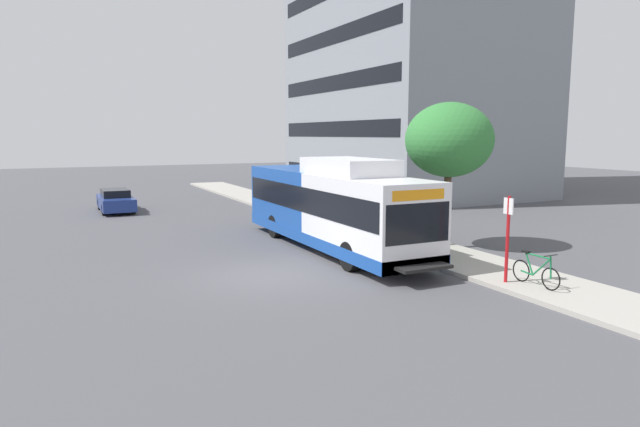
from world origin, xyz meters
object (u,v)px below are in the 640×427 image
(street_tree_near_stop, at_px, (449,140))
(parked_car_far_lane, at_px, (116,200))
(transit_bus, at_px, (332,206))
(bus_stop_sign_pole, at_px, (508,232))
(bicycle_parked, at_px, (536,272))

(street_tree_near_stop, relative_size, parked_car_far_lane, 1.25)
(transit_bus, xyz_separation_m, bus_stop_sign_pole, (2.13, -7.26, -0.05))
(transit_bus, xyz_separation_m, street_tree_near_stop, (4.19, -1.92, 2.60))
(transit_bus, distance_m, bus_stop_sign_pole, 7.56)
(street_tree_near_stop, distance_m, parked_car_far_lane, 20.50)
(street_tree_near_stop, bearing_deg, bus_stop_sign_pole, -111.10)
(street_tree_near_stop, bearing_deg, bicycle_parked, -104.72)
(bicycle_parked, xyz_separation_m, street_tree_near_stop, (1.59, 6.03, 3.74))
(transit_bus, distance_m, bicycle_parked, 8.45)
(bus_stop_sign_pole, distance_m, bicycle_parked, 1.38)
(transit_bus, height_order, parked_car_far_lane, transit_bus)
(bus_stop_sign_pole, xyz_separation_m, street_tree_near_stop, (2.06, 5.34, 2.65))
(transit_bus, height_order, street_tree_near_stop, street_tree_near_stop)
(bicycle_parked, bearing_deg, bus_stop_sign_pole, 124.40)
(street_tree_near_stop, xyz_separation_m, parked_car_far_lane, (-10.70, 17.11, -3.64))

